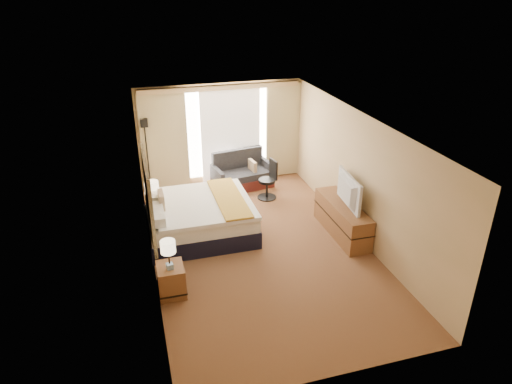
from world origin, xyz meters
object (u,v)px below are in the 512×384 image
object	(u,v)px
media_dresser	(342,219)
lamp_right	(152,187)
loveseat	(242,175)
television	(344,191)
nightstand_left	(171,280)
floor_lamp	(146,141)
lamp_left	(168,247)
bed	(199,217)
nightstand_right	(158,214)
desk_chair	(269,181)

from	to	relation	value
media_dresser	lamp_right	distance (m)	4.05
loveseat	television	size ratio (longest dim) A/B	1.40
nightstand_left	floor_lamp	size ratio (longest dim) A/B	0.29
lamp_right	television	distance (m)	3.98
lamp_left	bed	bearing A→B (deg)	67.35
loveseat	media_dresser	bearing A→B (deg)	-73.80
television	nightstand_right	bearing A→B (deg)	72.89
desk_chair	nightstand_left	bearing A→B (deg)	-139.33
bed	television	world-z (taller)	television
lamp_left	lamp_right	distance (m)	2.48
floor_lamp	desk_chair	bearing A→B (deg)	-23.23
bed	television	xyz separation A→B (m)	(2.84, -0.91, 0.64)
loveseat	desk_chair	size ratio (longest dim) A/B	1.64
desk_chair	lamp_left	world-z (taller)	lamp_left
loveseat	lamp_left	distance (m)	4.70
lamp_left	lamp_right	bearing A→B (deg)	91.22
nightstand_left	television	xyz separation A→B (m)	(3.65, 0.99, 0.75)
bed	nightstand_left	bearing A→B (deg)	-113.05
loveseat	floor_lamp	world-z (taller)	floor_lamp
desk_chair	lamp_right	xyz separation A→B (m)	(-2.81, -0.72, 0.53)
media_dresser	floor_lamp	xyz separation A→B (m)	(-3.73, 3.30, 1.00)
floor_lamp	lamp_right	xyz separation A→B (m)	(-0.03, -1.91, -0.38)
nightstand_right	lamp_left	distance (m)	2.64
nightstand_left	media_dresser	distance (m)	3.85
nightstand_right	desk_chair	distance (m)	2.83
nightstand_right	loveseat	size ratio (longest dim) A/B	0.34
bed	floor_lamp	world-z (taller)	floor_lamp
nightstand_right	desk_chair	xyz separation A→B (m)	(2.75, 0.66, 0.16)
media_dresser	television	bearing A→B (deg)	-132.16
lamp_left	lamp_right	xyz separation A→B (m)	(-0.05, 2.48, 0.01)
nightstand_right	television	xyz separation A→B (m)	(3.65, -1.51, 0.75)
loveseat	floor_lamp	xyz separation A→B (m)	(-2.31, 0.35, 1.04)
nightstand_left	bed	bearing A→B (deg)	66.95
nightstand_left	lamp_left	xyz separation A→B (m)	(-0.00, -0.05, 0.68)
media_dresser	floor_lamp	bearing A→B (deg)	138.50
media_dresser	loveseat	bearing A→B (deg)	115.67
loveseat	desk_chair	distance (m)	0.97
media_dresser	loveseat	xyz separation A→B (m)	(-1.42, 2.95, -0.04)
media_dresser	desk_chair	xyz separation A→B (m)	(-0.95, 2.11, 0.08)
nightstand_left	nightstand_right	world-z (taller)	same
desk_chair	television	distance (m)	2.42
lamp_left	lamp_right	world-z (taller)	lamp_right
media_dresser	lamp_left	distance (m)	3.91
nightstand_right	bed	xyz separation A→B (m)	(0.81, -0.60, 0.11)
desk_chair	lamp_left	distance (m)	4.26
bed	lamp_right	world-z (taller)	lamp_right
bed	lamp_right	distance (m)	1.17
bed	loveseat	xyz separation A→B (m)	(1.47, 2.10, -0.08)
nightstand_right	lamp_right	world-z (taller)	lamp_right
desk_chair	media_dresser	bearing A→B (deg)	-73.99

